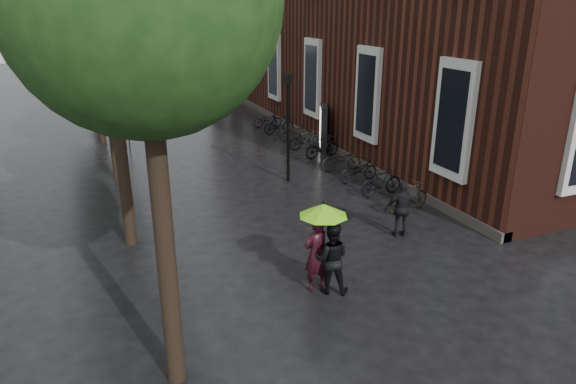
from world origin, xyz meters
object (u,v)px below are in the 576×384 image
person_black (331,258)px  parked_bicycles (322,149)px  person_burgundy (316,254)px  pedestrian_walking (402,209)px  lamp_post (288,118)px  ad_lightbox (323,128)px

person_black → parked_bicycles: bearing=-87.8°
person_burgundy → parked_bicycles: bearing=-127.5°
pedestrian_walking → lamp_post: 6.05m
ad_lightbox → lamp_post: lamp_post is taller
person_burgundy → person_black: (0.27, -0.24, -0.05)m
person_black → lamp_post: bearing=-78.2°
pedestrian_walking → parked_bicycles: 7.97m
person_burgundy → pedestrian_walking: size_ratio=1.07×
person_black → lamp_post: (2.12, 7.66, 1.55)m
person_burgundy → person_black: bearing=128.1°
pedestrian_walking → parked_bicycles: size_ratio=0.12×
pedestrian_walking → lamp_post: bearing=-63.7°
person_black → pedestrian_walking: size_ratio=1.01×
parked_bicycles → ad_lightbox: size_ratio=6.70×
person_black → lamp_post: size_ratio=0.43×
ad_lightbox → lamp_post: (-3.18, -3.51, 1.38)m
person_burgundy → ad_lightbox: ad_lightbox is taller
ad_lightbox → pedestrian_walking: bearing=-78.4°
ad_lightbox → person_black: bearing=-91.1°
person_burgundy → parked_bicycles: 10.71m
person_black → lamp_post: lamp_post is taller
lamp_post → person_burgundy: bearing=-107.9°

